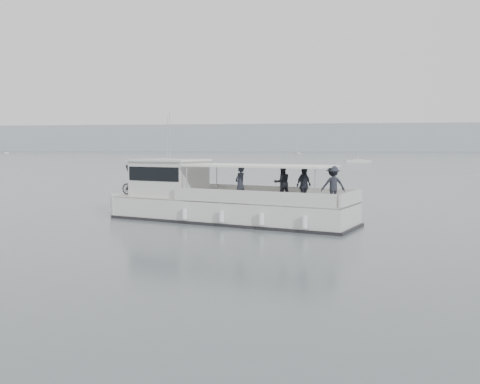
# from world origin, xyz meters

# --- Properties ---
(ground) EXTENTS (1400.00, 1400.00, 0.00)m
(ground) POSITION_xyz_m (0.00, 0.00, 0.00)
(ground) COLOR #4F595D
(ground) RESTS_ON ground
(headland) EXTENTS (1400.00, 90.00, 28.00)m
(headland) POSITION_xyz_m (0.00, 560.00, 14.00)
(headland) COLOR #939EA8
(headland) RESTS_ON ground
(tour_boat) EXTENTS (14.82, 7.83, 6.31)m
(tour_boat) POSITION_xyz_m (-6.98, 2.45, 1.03)
(tour_boat) COLOR silver
(tour_boat) RESTS_ON ground
(moored_fleet) EXTENTS (366.32, 327.79, 9.75)m
(moored_fleet) POSITION_xyz_m (-29.49, 190.61, 0.36)
(moored_fleet) COLOR silver
(moored_fleet) RESTS_ON ground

